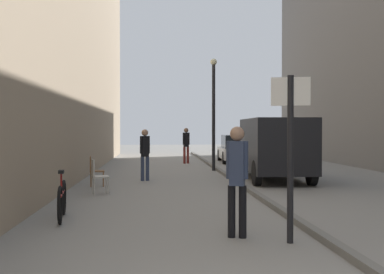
{
  "coord_description": "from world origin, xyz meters",
  "views": [
    {
      "loc": [
        -1.05,
        -2.92,
        1.77
      ],
      "look_at": [
        -0.05,
        10.34,
        1.55
      ],
      "focal_mm": 45.18,
      "sensor_mm": 36.0,
      "label": 1
    }
  ],
  "objects_px": {
    "pedestrian_far_crossing": "(237,174)",
    "delivery_van": "(273,147)",
    "bicycle_leaning": "(62,200)",
    "lamp_post": "(214,107)",
    "pedestrian_main_foreground": "(145,151)",
    "pedestrian_mid_block": "(186,143)",
    "cafe_chair_near_window": "(94,169)",
    "cafe_chair_by_doorway": "(97,174)",
    "parked_car": "(237,149)",
    "street_sign_post": "(290,143)"
  },
  "relations": [
    {
      "from": "pedestrian_far_crossing",
      "to": "parked_car",
      "type": "distance_m",
      "value": 17.96
    },
    {
      "from": "pedestrian_far_crossing",
      "to": "cafe_chair_near_window",
      "type": "relative_size",
      "value": 1.93
    },
    {
      "from": "street_sign_post",
      "to": "cafe_chair_by_doorway",
      "type": "xyz_separation_m",
      "value": [
        -3.67,
        5.94,
        -1.0
      ]
    },
    {
      "from": "delivery_van",
      "to": "parked_car",
      "type": "distance_m",
      "value": 8.93
    },
    {
      "from": "pedestrian_main_foreground",
      "to": "lamp_post",
      "type": "distance_m",
      "value": 5.05
    },
    {
      "from": "parked_car",
      "to": "cafe_chair_by_doorway",
      "type": "distance_m",
      "value": 13.55
    },
    {
      "from": "cafe_chair_by_doorway",
      "to": "pedestrian_mid_block",
      "type": "bearing_deg",
      "value": 150.06
    },
    {
      "from": "pedestrian_mid_block",
      "to": "pedestrian_far_crossing",
      "type": "bearing_deg",
      "value": -102.87
    },
    {
      "from": "parked_car",
      "to": "cafe_chair_near_window",
      "type": "distance_m",
      "value": 12.12
    },
    {
      "from": "pedestrian_far_crossing",
      "to": "bicycle_leaning",
      "type": "bearing_deg",
      "value": 167.76
    },
    {
      "from": "pedestrian_far_crossing",
      "to": "delivery_van",
      "type": "distance_m",
      "value": 9.21
    },
    {
      "from": "pedestrian_mid_block",
      "to": "delivery_van",
      "type": "height_order",
      "value": "delivery_van"
    },
    {
      "from": "pedestrian_main_foreground",
      "to": "pedestrian_mid_block",
      "type": "relative_size",
      "value": 0.96
    },
    {
      "from": "pedestrian_main_foreground",
      "to": "street_sign_post",
      "type": "bearing_deg",
      "value": -94.15
    },
    {
      "from": "lamp_post",
      "to": "cafe_chair_by_doorway",
      "type": "xyz_separation_m",
      "value": [
        -4.05,
        -7.09,
        -2.18
      ]
    },
    {
      "from": "street_sign_post",
      "to": "lamp_post",
      "type": "height_order",
      "value": "lamp_post"
    },
    {
      "from": "delivery_van",
      "to": "bicycle_leaning",
      "type": "height_order",
      "value": "delivery_van"
    },
    {
      "from": "street_sign_post",
      "to": "cafe_chair_by_doorway",
      "type": "bearing_deg",
      "value": -43.8
    },
    {
      "from": "parked_car",
      "to": "cafe_chair_by_doorway",
      "type": "relative_size",
      "value": 4.55
    },
    {
      "from": "pedestrian_mid_block",
      "to": "cafe_chair_near_window",
      "type": "distance_m",
      "value": 10.29
    },
    {
      "from": "lamp_post",
      "to": "cafe_chair_near_window",
      "type": "relative_size",
      "value": 5.06
    },
    {
      "from": "parked_car",
      "to": "cafe_chair_by_doorway",
      "type": "bearing_deg",
      "value": -113.35
    },
    {
      "from": "pedestrian_mid_block",
      "to": "street_sign_post",
      "type": "bearing_deg",
      "value": -100.35
    },
    {
      "from": "pedestrian_main_foreground",
      "to": "cafe_chair_near_window",
      "type": "bearing_deg",
      "value": -154.71
    },
    {
      "from": "cafe_chair_near_window",
      "to": "delivery_van",
      "type": "bearing_deg",
      "value": 97.29
    },
    {
      "from": "pedestrian_far_crossing",
      "to": "lamp_post",
      "type": "xyz_separation_m",
      "value": [
        1.13,
        12.62,
        1.68
      ]
    },
    {
      "from": "delivery_van",
      "to": "lamp_post",
      "type": "relative_size",
      "value": 1.1
    },
    {
      "from": "street_sign_post",
      "to": "cafe_chair_near_window",
      "type": "relative_size",
      "value": 2.77
    },
    {
      "from": "street_sign_post",
      "to": "parked_car",
      "type": "bearing_deg",
      "value": -82.62
    },
    {
      "from": "pedestrian_far_crossing",
      "to": "lamp_post",
      "type": "distance_m",
      "value": 12.78
    },
    {
      "from": "bicycle_leaning",
      "to": "pedestrian_main_foreground",
      "type": "bearing_deg",
      "value": 71.23
    },
    {
      "from": "bicycle_leaning",
      "to": "pedestrian_far_crossing",
      "type": "bearing_deg",
      "value": -37.11
    },
    {
      "from": "pedestrian_main_foreground",
      "to": "street_sign_post",
      "type": "distance_m",
      "value": 9.55
    },
    {
      "from": "lamp_post",
      "to": "bicycle_leaning",
      "type": "relative_size",
      "value": 2.7
    },
    {
      "from": "pedestrian_main_foreground",
      "to": "delivery_van",
      "type": "height_order",
      "value": "delivery_van"
    },
    {
      "from": "pedestrian_mid_block",
      "to": "parked_car",
      "type": "height_order",
      "value": "pedestrian_mid_block"
    },
    {
      "from": "bicycle_leaning",
      "to": "cafe_chair_by_doorway",
      "type": "xyz_separation_m",
      "value": [
        0.24,
        3.69,
        0.17
      ]
    },
    {
      "from": "delivery_van",
      "to": "bicycle_leaning",
      "type": "distance_m",
      "value": 9.15
    },
    {
      "from": "delivery_van",
      "to": "street_sign_post",
      "type": "height_order",
      "value": "street_sign_post"
    },
    {
      "from": "delivery_van",
      "to": "pedestrian_mid_block",
      "type": "bearing_deg",
      "value": 108.92
    },
    {
      "from": "street_sign_post",
      "to": "cafe_chair_near_window",
      "type": "bearing_deg",
      "value": -48.29
    },
    {
      "from": "pedestrian_main_foreground",
      "to": "bicycle_leaning",
      "type": "height_order",
      "value": "pedestrian_main_foreground"
    },
    {
      "from": "lamp_post",
      "to": "bicycle_leaning",
      "type": "height_order",
      "value": "lamp_post"
    },
    {
      "from": "parked_car",
      "to": "bicycle_leaning",
      "type": "xyz_separation_m",
      "value": [
        -6.17,
        -15.86,
        -0.33
      ]
    },
    {
      "from": "street_sign_post",
      "to": "delivery_van",
      "type": "bearing_deg",
      "value": -87.68
    },
    {
      "from": "pedestrian_far_crossing",
      "to": "delivery_van",
      "type": "relative_size",
      "value": 0.34
    },
    {
      "from": "bicycle_leaning",
      "to": "cafe_chair_near_window",
      "type": "xyz_separation_m",
      "value": [
        -0.06,
        5.47,
        0.17
      ]
    },
    {
      "from": "delivery_van",
      "to": "bicycle_leaning",
      "type": "relative_size",
      "value": 2.98
    },
    {
      "from": "pedestrian_main_foreground",
      "to": "cafe_chair_by_doorway",
      "type": "bearing_deg",
      "value": -129.53
    },
    {
      "from": "pedestrian_mid_block",
      "to": "bicycle_leaning",
      "type": "distance_m",
      "value": 15.54
    }
  ]
}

